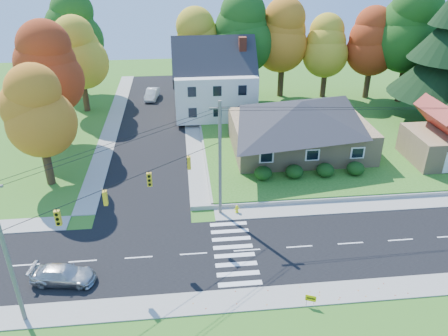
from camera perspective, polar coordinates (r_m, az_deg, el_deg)
The scene contains 25 objects.
ground at distance 33.22m, azimuth 3.02°, elevation -10.69°, with size 120.00×120.00×0.00m, color #3D7923.
road_main at distance 33.22m, azimuth 3.02°, elevation -10.68°, with size 90.00×8.00×0.02m, color black.
road_cross at distance 55.74m, azimuth -9.30°, elevation 5.66°, with size 8.00×44.00×0.02m, color black.
sidewalk_north at distance 37.20m, azimuth 1.85°, elevation -5.89°, with size 90.00×2.00×0.08m, color #9C9A90.
sidewalk_south at distance 29.50m, azimuth 4.56°, elevation -16.63°, with size 90.00×2.00×0.08m, color #9C9A90.
lawn at distance 53.82m, azimuth 13.42°, elevation 4.70°, with size 30.00×30.00×0.50m, color #3D7923.
ranch_house at distance 46.82m, azimuth 9.88°, elevation 5.54°, with size 14.60×10.60×5.40m.
colonial_house at distance 56.19m, azimuth -1.22°, elevation 11.14°, with size 10.40×8.40×9.60m.
garage at distance 49.32m, azimuth 26.99°, elevation 3.46°, with size 7.30×6.30×4.60m.
hedge_row at distance 42.19m, azimuth 11.14°, elevation -0.35°, with size 10.70×1.70×1.27m.
traffic_infrastructure at distance 31.43m, azimuth 2.61°, elevation -1.81°, with size 38.10×10.66×10.00m.
tree_lot_0 at distance 60.97m, azimuth -3.75°, elevation 16.03°, with size 6.72×6.72×12.51m.
tree_lot_1 at distance 60.28m, azimuth 2.23°, elevation 17.19°, with size 7.84×7.84×14.60m.
tree_lot_2 at distance 62.48m, azimuth 7.78°, elevation 16.74°, with size 7.28×7.28×13.56m.
tree_lot_3 at distance 63.46m, azimuth 13.38°, elevation 15.23°, with size 6.16×6.16×11.47m.
tree_lot_4 at distance 64.62m, azimuth 18.96°, elevation 15.32°, with size 6.72×6.72×12.51m.
tree_lot_5 at distance 64.28m, azimuth 23.33°, elevation 16.34°, with size 8.40×8.40×15.64m.
tree_west_0 at distance 41.92m, azimuth -23.26°, elevation 6.70°, with size 6.16×6.16×11.47m.
tree_west_1 at distance 51.02m, azimuth -21.74°, elevation 12.02°, with size 7.28×7.28×13.56m.
tree_west_2 at distance 60.39m, azimuth -18.46°, elevation 14.12°, with size 6.72×6.72×12.51m.
tree_west_3 at distance 68.23m, azimuth -19.07°, elevation 16.60°, with size 7.84×7.84×14.60m.
silver_sedan at distance 32.05m, azimuth -20.29°, elevation -12.93°, with size 1.75×4.31×1.25m, color #B9B9B9.
white_car at distance 64.80m, azimuth -9.40°, elevation 9.50°, with size 1.53×4.39×1.45m, color silver.
fire_hydrant at distance 37.08m, azimuth 1.68°, elevation -5.41°, with size 0.43×0.33×0.75m.
yard_sign at distance 29.12m, azimuth 11.26°, elevation -16.38°, with size 0.64×0.29×0.85m.
Camera 1 is at (-4.44, -25.66, 20.63)m, focal length 35.00 mm.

